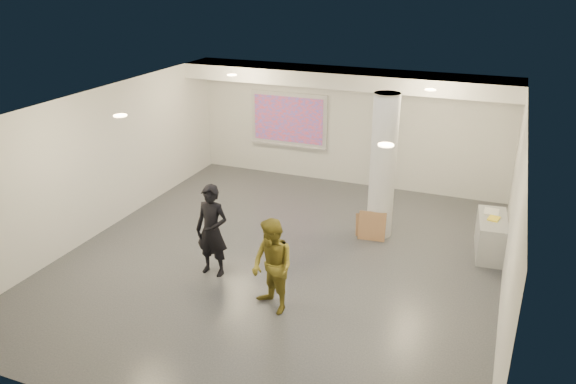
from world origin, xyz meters
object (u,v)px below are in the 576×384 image
at_px(column, 383,167).
at_px(projection_screen, 289,120).
at_px(man, 272,266).
at_px(credenza, 491,236).
at_px(woman, 212,231).

height_order(column, projection_screen, column).
height_order(projection_screen, man, projection_screen).
relative_size(projection_screen, credenza, 1.64).
xyz_separation_m(column, man, (-0.97, -3.41, -0.70)).
relative_size(woman, man, 1.08).
distance_m(credenza, man, 4.66).
distance_m(credenza, woman, 5.40).
xyz_separation_m(woman, man, (1.47, -0.69, -0.06)).
distance_m(projection_screen, credenza, 6.07).
bearing_deg(woman, column, 49.76).
distance_m(column, credenza, 2.49).
xyz_separation_m(projection_screen, credenza, (5.32, -2.69, -1.15)).
bearing_deg(credenza, projection_screen, 147.47).
relative_size(projection_screen, woman, 1.22).
height_order(column, woman, column).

